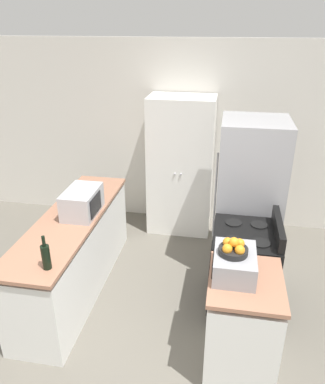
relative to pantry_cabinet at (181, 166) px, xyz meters
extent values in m
cube|color=silver|center=(-0.06, 0.33, 0.34)|extent=(7.00, 0.06, 2.60)
cube|color=silver|center=(-0.97, -1.57, -0.54)|extent=(0.58, 2.17, 0.84)
cube|color=#9E6B51|center=(-0.97, -1.57, -0.06)|extent=(0.60, 2.21, 0.04)
cube|color=silver|center=(0.84, -2.32, -0.54)|extent=(0.58, 0.71, 0.84)
cube|color=#9E6B51|center=(0.84, -2.32, -0.06)|extent=(0.60, 0.72, 0.04)
cube|color=white|center=(0.00, 0.00, 0.00)|extent=(0.88, 0.56, 1.91)
sphere|color=#B2B2B7|center=(-0.04, -0.29, 0.00)|extent=(0.03, 0.03, 0.03)
sphere|color=#B2B2B7|center=(0.04, -0.29, 0.00)|extent=(0.03, 0.03, 0.03)
cube|color=black|center=(0.86, -1.58, -0.50)|extent=(0.64, 0.71, 0.91)
cube|color=black|center=(0.53, -1.58, -0.61)|extent=(0.02, 0.63, 0.50)
cube|color=black|center=(1.15, -1.58, 0.04)|extent=(0.06, 0.68, 0.16)
cylinder|color=black|center=(0.73, -1.75, -0.04)|extent=(0.17, 0.17, 0.01)
cylinder|color=black|center=(0.73, -1.41, -0.04)|extent=(0.17, 0.17, 0.01)
cylinder|color=black|center=(0.99, -1.75, -0.04)|extent=(0.17, 0.17, 0.01)
cylinder|color=black|center=(0.99, -1.41, -0.04)|extent=(0.17, 0.17, 0.01)
cube|color=#A3A3A8|center=(0.90, -0.82, -0.03)|extent=(0.72, 0.72, 1.85)
cylinder|color=gray|center=(0.52, -1.02, 0.06)|extent=(0.02, 0.02, 1.02)
cube|color=#B2B2B7|center=(-0.86, -1.48, 0.09)|extent=(0.32, 0.50, 0.28)
cube|color=black|center=(-0.69, -1.52, 0.09)|extent=(0.01, 0.31, 0.20)
cylinder|color=black|center=(-0.80, -2.45, 0.06)|extent=(0.07, 0.07, 0.22)
cylinder|color=black|center=(-0.80, -2.45, 0.22)|extent=(0.03, 0.03, 0.09)
cube|color=#939399|center=(0.74, -2.26, 0.06)|extent=(0.33, 0.45, 0.20)
cube|color=black|center=(0.57, -2.26, 0.06)|extent=(0.01, 0.31, 0.12)
cylinder|color=black|center=(0.72, -2.27, 0.18)|extent=(0.23, 0.23, 0.05)
sphere|color=orange|center=(0.76, -2.22, 0.23)|extent=(0.08, 0.08, 0.08)
sphere|color=orange|center=(0.67, -2.22, 0.23)|extent=(0.08, 0.08, 0.08)
sphere|color=orange|center=(0.67, -2.31, 0.23)|extent=(0.08, 0.08, 0.08)
sphere|color=orange|center=(0.76, -2.31, 0.23)|extent=(0.08, 0.08, 0.08)
sphere|color=orange|center=(0.72, -2.27, 0.26)|extent=(0.08, 0.08, 0.08)
camera|label=1|loc=(0.60, -4.82, 1.85)|focal=35.00mm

